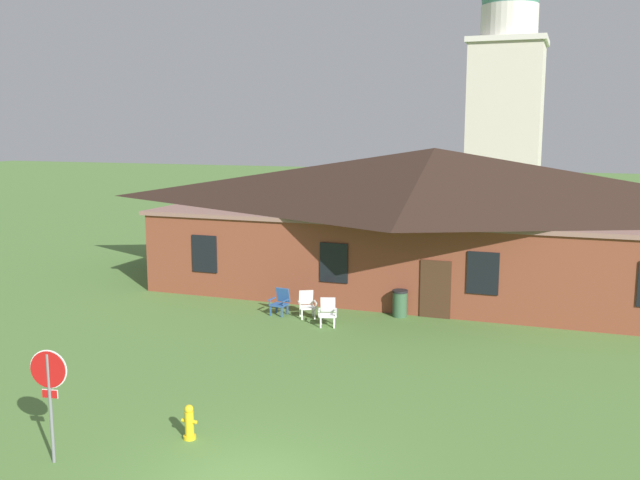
{
  "coord_description": "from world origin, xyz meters",
  "views": [
    {
      "loc": [
        5.53,
        -11.08,
        6.81
      ],
      "look_at": [
        -1.47,
        8.23,
        3.47
      ],
      "focal_mm": 39.31,
      "sensor_mm": 36.0,
      "label": 1
    }
  ],
  "objects_px": {
    "stop_sign": "(49,384)",
    "trash_bin": "(400,303)",
    "fire_hydrant": "(189,423)",
    "lawn_chair_left_end": "(328,311)",
    "lawn_chair_near_door": "(307,303)",
    "lawn_chair_by_porch": "(281,301)"
  },
  "relations": [
    {
      "from": "stop_sign",
      "to": "trash_bin",
      "type": "xyz_separation_m",
      "value": [
        4.06,
        13.31,
        -1.19
      ]
    },
    {
      "from": "fire_hydrant",
      "to": "stop_sign",
      "type": "bearing_deg",
      "value": -137.36
    },
    {
      "from": "lawn_chair_left_end",
      "to": "fire_hydrant",
      "type": "height_order",
      "value": "lawn_chair_left_end"
    },
    {
      "from": "trash_bin",
      "to": "fire_hydrant",
      "type": "bearing_deg",
      "value": -99.91
    },
    {
      "from": "lawn_chair_near_door",
      "to": "stop_sign",
      "type": "bearing_deg",
      "value": -94.31
    },
    {
      "from": "lawn_chair_near_door",
      "to": "lawn_chair_left_end",
      "type": "distance_m",
      "value": 1.31
    },
    {
      "from": "fire_hydrant",
      "to": "trash_bin",
      "type": "relative_size",
      "value": 0.81
    },
    {
      "from": "lawn_chair_by_porch",
      "to": "lawn_chair_near_door",
      "type": "height_order",
      "value": "same"
    },
    {
      "from": "lawn_chair_by_porch",
      "to": "stop_sign",
      "type": "bearing_deg",
      "value": -89.44
    },
    {
      "from": "lawn_chair_by_porch",
      "to": "lawn_chair_near_door",
      "type": "distance_m",
      "value": 1.03
    },
    {
      "from": "trash_bin",
      "to": "lawn_chair_left_end",
      "type": "bearing_deg",
      "value": -136.73
    },
    {
      "from": "fire_hydrant",
      "to": "lawn_chair_near_door",
      "type": "bearing_deg",
      "value": 96.43
    },
    {
      "from": "lawn_chair_near_door",
      "to": "fire_hydrant",
      "type": "bearing_deg",
      "value": -83.57
    },
    {
      "from": "lawn_chair_by_porch",
      "to": "lawn_chair_near_door",
      "type": "bearing_deg",
      "value": -0.71
    },
    {
      "from": "lawn_chair_near_door",
      "to": "lawn_chair_by_porch",
      "type": "bearing_deg",
      "value": 179.29
    },
    {
      "from": "fire_hydrant",
      "to": "trash_bin",
      "type": "xyz_separation_m",
      "value": [
        1.99,
        11.41,
        0.12
      ]
    },
    {
      "from": "stop_sign",
      "to": "lawn_chair_near_door",
      "type": "relative_size",
      "value": 2.5
    },
    {
      "from": "lawn_chair_near_door",
      "to": "fire_hydrant",
      "type": "height_order",
      "value": "lawn_chair_near_door"
    },
    {
      "from": "lawn_chair_near_door",
      "to": "trash_bin",
      "type": "relative_size",
      "value": 0.98
    },
    {
      "from": "stop_sign",
      "to": "lawn_chair_left_end",
      "type": "xyz_separation_m",
      "value": [
        1.98,
        11.35,
        -1.19
      ]
    },
    {
      "from": "stop_sign",
      "to": "lawn_chair_by_porch",
      "type": "distance_m",
      "value": 12.18
    },
    {
      "from": "stop_sign",
      "to": "lawn_chair_by_porch",
      "type": "relative_size",
      "value": 2.5
    }
  ]
}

